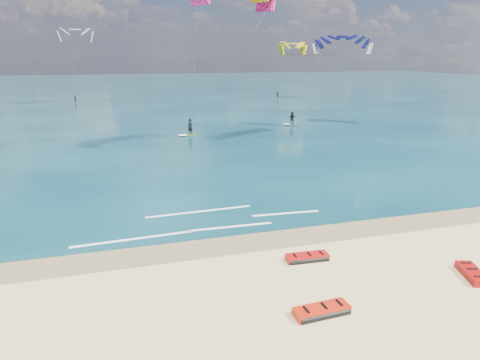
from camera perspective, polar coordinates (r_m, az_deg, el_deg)
name	(u,v)px	position (r m, az deg, el deg)	size (l,w,h in m)	color
ground	(148,129)	(57.53, -12.14, 6.62)	(320.00, 320.00, 0.00)	tan
wet_sand_strip	(206,247)	(22.12, -4.54, -8.95)	(320.00, 2.40, 0.01)	brown
sea	(129,91)	(121.04, -14.56, 11.47)	(320.00, 200.00, 0.04)	#082630
packed_kite_left	(321,314)	(17.26, 10.80, -17.18)	(2.36, 1.05, 0.38)	red
packed_kite_mid	(307,260)	(21.05, 8.91, -10.51)	(2.22, 0.98, 0.36)	red
packed_kite_right	(472,277)	(21.94, 28.52, -11.29)	(2.10, 1.08, 0.39)	#AC0A07
kitesurfer_main	(211,55)	(47.69, -3.87, 16.32)	(11.97, 12.08, 18.55)	#CCD719
kitesurfer_far	(318,75)	(58.98, 10.40, 13.60)	(10.92, 7.79, 13.04)	#BBDB20
shoreline_foam	(206,222)	(25.12, -4.54, -5.65)	(14.56, 3.63, 0.01)	white
distant_kites	(117,73)	(84.82, -16.06, 13.54)	(71.54, 13.64, 13.79)	#F347DE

